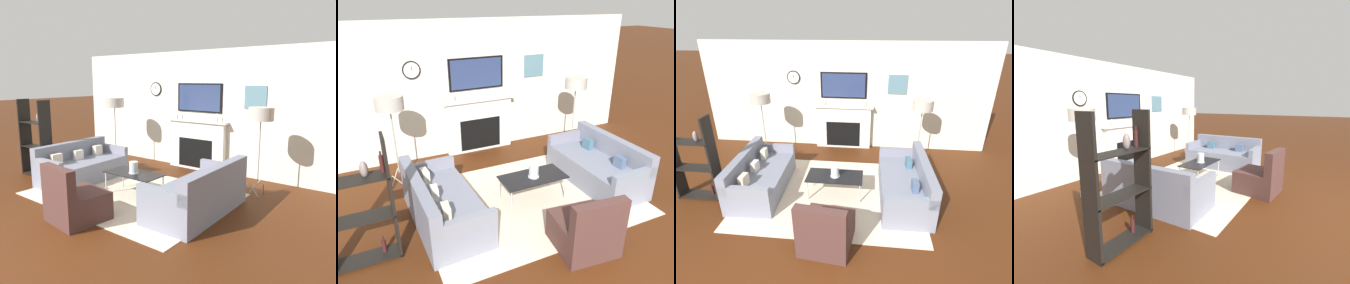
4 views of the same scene
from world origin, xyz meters
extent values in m
cube|color=silver|center=(0.00, 5.17, 1.35)|extent=(7.32, 0.07, 2.70)
cube|color=silver|center=(0.00, 5.05, 0.55)|extent=(1.42, 0.16, 1.10)
cube|color=black|center=(0.00, 4.97, 0.39)|extent=(0.88, 0.01, 0.66)
cube|color=silver|center=(0.00, 5.03, 1.12)|extent=(1.54, 0.22, 0.04)
cylinder|color=#B2AD9E|center=(-0.53, 5.00, 1.19)|extent=(0.04, 0.04, 0.10)
cylinder|color=white|center=(-0.53, 5.00, 1.29)|extent=(0.03, 0.03, 0.09)
cylinder|color=#B2AD9E|center=(0.53, 5.00, 1.19)|extent=(0.04, 0.04, 0.10)
cylinder|color=white|center=(0.53, 5.00, 1.29)|extent=(0.03, 0.03, 0.09)
cube|color=black|center=(0.00, 5.12, 1.65)|extent=(1.16, 0.04, 0.65)
cube|color=navy|center=(0.00, 5.10, 1.65)|extent=(1.08, 0.01, 0.58)
cylinder|color=black|center=(-1.27, 5.12, 1.82)|extent=(0.33, 0.02, 0.33)
cylinder|color=silver|center=(-1.27, 5.10, 1.82)|extent=(0.29, 0.00, 0.29)
cube|color=black|center=(-1.27, 5.10, 1.86)|extent=(0.01, 0.00, 0.07)
cube|color=slate|center=(1.33, 5.12, 1.70)|extent=(0.47, 0.02, 0.47)
cube|color=beige|center=(0.00, 2.87, 0.01)|extent=(3.45, 2.54, 0.01)
cube|color=slate|center=(-1.37, 2.87, 0.21)|extent=(0.93, 1.81, 0.43)
cube|color=slate|center=(-1.73, 2.86, 0.60)|extent=(0.23, 1.79, 0.34)
cube|color=slate|center=(-1.41, 3.71, 0.52)|extent=(0.87, 0.13, 0.18)
cube|color=slate|center=(-1.34, 2.03, 0.52)|extent=(0.87, 0.13, 0.18)
cube|color=beige|center=(-1.52, 3.39, 0.53)|extent=(0.12, 0.22, 0.21)
cube|color=beige|center=(-1.50, 2.87, 0.53)|extent=(0.11, 0.20, 0.19)
cube|color=beige|center=(-1.48, 2.34, 0.54)|extent=(0.11, 0.22, 0.21)
cube|color=slate|center=(1.37, 2.87, 0.23)|extent=(0.88, 1.85, 0.45)
cube|color=slate|center=(1.72, 2.88, 0.62)|extent=(0.19, 1.84, 0.35)
cube|color=slate|center=(1.39, 2.00, 0.54)|extent=(0.85, 0.12, 0.18)
cube|color=slate|center=(1.36, 3.74, 0.54)|extent=(0.85, 0.12, 0.18)
cube|color=#4B5D7C|center=(1.51, 2.47, 0.55)|extent=(0.11, 0.20, 0.19)
cube|color=#3E6377|center=(1.49, 3.28, 0.55)|extent=(0.12, 0.20, 0.19)
cube|color=#462B27|center=(0.13, 1.59, 0.21)|extent=(0.81, 0.81, 0.43)
cube|color=#462B27|center=(0.10, 1.29, 0.65)|extent=(0.74, 0.22, 0.44)
cube|color=black|center=(0.08, 2.84, 0.41)|extent=(1.06, 0.52, 0.02)
cylinder|color=#B7B7BC|center=(-0.41, 2.62, 0.20)|extent=(0.02, 0.02, 0.41)
cylinder|color=#B7B7BC|center=(0.57, 2.62, 0.20)|extent=(0.02, 0.02, 0.41)
cylinder|color=#B7B7BC|center=(-0.41, 3.06, 0.20)|extent=(0.02, 0.02, 0.41)
cylinder|color=#B7B7BC|center=(0.57, 3.06, 0.20)|extent=(0.02, 0.02, 0.41)
cylinder|color=silver|center=(0.08, 2.84, 0.52)|extent=(0.16, 0.16, 0.21)
cylinder|color=silver|center=(0.08, 2.84, 0.48)|extent=(0.09, 0.09, 0.11)
cylinder|color=silver|center=(0.08, 2.84, 0.43)|extent=(0.18, 0.18, 0.01)
cylinder|color=#9E998E|center=(-1.71, 4.25, 0.13)|extent=(0.09, 0.23, 0.27)
cylinder|color=#9E998E|center=(-1.90, 4.29, 0.13)|extent=(0.17, 0.19, 0.27)
cylinder|color=#9E998E|center=(-1.84, 4.11, 0.13)|extent=(0.23, 0.07, 0.27)
cylinder|color=#9E998E|center=(-1.82, 4.22, 0.83)|extent=(0.02, 0.02, 1.15)
cylinder|color=#B2ADA3|center=(-1.82, 4.22, 1.51)|extent=(0.46, 0.46, 0.22)
cylinder|color=#9E998E|center=(1.92, 4.25, 0.12)|extent=(0.09, 0.23, 0.26)
cylinder|color=#9E998E|center=(1.74, 4.29, 0.12)|extent=(0.17, 0.19, 0.26)
cylinder|color=#9E998E|center=(1.79, 4.11, 0.12)|extent=(0.23, 0.07, 0.26)
cylinder|color=#9E998E|center=(1.82, 4.22, 0.80)|extent=(0.02, 0.02, 1.11)
cylinder|color=#B2ADA3|center=(1.82, 4.22, 1.47)|extent=(0.44, 0.44, 0.23)
cube|color=black|center=(-2.09, 2.52, 0.82)|extent=(0.04, 0.28, 1.64)
cube|color=black|center=(-2.48, 2.52, 0.03)|extent=(0.82, 0.28, 0.02)
cube|color=black|center=(-2.48, 2.52, 0.63)|extent=(0.82, 0.28, 0.01)
cube|color=black|center=(-2.48, 2.52, 1.16)|extent=(0.82, 0.28, 0.02)
cylinder|color=#3D1919|center=(-2.27, 2.55, 0.13)|extent=(0.06, 0.06, 0.19)
cylinder|color=#3D1919|center=(-2.27, 2.55, 0.25)|extent=(0.03, 0.03, 0.05)
cylinder|color=#3D1919|center=(-2.13, 2.57, 1.27)|extent=(0.05, 0.05, 0.21)
cylinder|color=#3D1919|center=(-2.13, 2.57, 1.40)|extent=(0.02, 0.02, 0.05)
ellipsoid|color=gray|center=(-2.33, 2.53, 1.26)|extent=(0.09, 0.09, 0.20)
camera|label=1|loc=(3.95, -1.24, 2.04)|focal=35.00mm
camera|label=2|loc=(-2.26, -1.11, 3.04)|focal=35.00mm
camera|label=3|loc=(0.70, -1.38, 3.08)|focal=28.00mm
camera|label=4|loc=(-4.18, 0.50, 1.72)|focal=24.00mm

